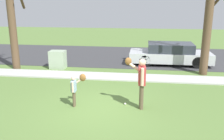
% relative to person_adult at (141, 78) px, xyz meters
% --- Properties ---
extents(ground_plane, '(48.00, 48.00, 0.00)m').
position_rel_person_adult_xyz_m(ground_plane, '(-1.35, 3.36, -1.06)').
color(ground_plane, '#567538').
extents(sidewalk_strip, '(36.00, 1.20, 0.06)m').
position_rel_person_adult_xyz_m(sidewalk_strip, '(-1.35, 3.46, -1.03)').
color(sidewalk_strip, '#B2B2AD').
rests_on(sidewalk_strip, ground).
extents(road_surface, '(36.00, 6.80, 0.02)m').
position_rel_person_adult_xyz_m(road_surface, '(-1.35, 8.46, -1.05)').
color(road_surface, '#38383A').
rests_on(road_surface, ground).
extents(person_adult, '(0.72, 0.61, 1.72)m').
position_rel_person_adult_xyz_m(person_adult, '(0.00, 0.00, 0.00)').
color(person_adult, brown).
rests_on(person_adult, ground).
extents(person_child, '(0.47, 0.45, 1.12)m').
position_rel_person_adult_xyz_m(person_child, '(-2.18, -0.12, -0.34)').
color(person_child, brown).
rests_on(person_child, ground).
extents(baseball, '(0.07, 0.07, 0.07)m').
position_rel_person_adult_xyz_m(baseball, '(-0.51, 0.19, -1.02)').
color(baseball, white).
rests_on(baseball, ground).
extents(utility_cabinet, '(0.83, 0.62, 0.97)m').
position_rel_person_adult_xyz_m(utility_cabinet, '(-4.57, 4.72, -0.57)').
color(utility_cabinet, '#9EB293').
rests_on(utility_cabinet, ground).
extents(street_tree_near, '(1.85, 1.89, 5.84)m').
position_rel_person_adult_xyz_m(street_tree_near, '(3.05, 4.54, 2.03)').
color(street_tree_near, brown).
rests_on(street_tree_near, ground).
extents(street_tree_far, '(1.85, 1.89, 5.64)m').
position_rel_person_adult_xyz_m(street_tree_far, '(-6.80, 4.37, 1.93)').
color(street_tree_far, brown).
rests_on(street_tree_far, ground).
extents(parked_sedan_silver, '(4.60, 1.80, 1.23)m').
position_rel_person_adult_xyz_m(parked_sedan_silver, '(1.56, 6.47, -0.43)').
color(parked_sedan_silver, silver).
rests_on(parked_sedan_silver, road_surface).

